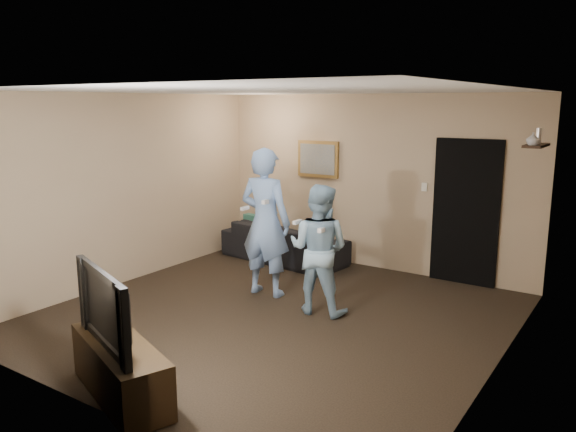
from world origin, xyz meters
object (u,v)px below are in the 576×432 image
Objects in this scene: television at (116,306)px; wii_player_right at (319,249)px; wii_player_left at (265,222)px; sofa at (284,242)px; tv_console at (121,369)px.

wii_player_right is (0.37, 2.66, -0.04)m from television.
sofa is at bearing 115.56° from wii_player_left.
tv_console is at bearing -79.44° from wii_player_left.
tv_console is 0.86× the size of wii_player_right.
wii_player_left is 0.94m from wii_player_right.
sofa reaches higher than tv_console.
wii_player_right is at bearing 102.83° from television.
wii_player_left is at bearing 169.09° from wii_player_right.
wii_player_right is at bearing 102.83° from tv_console.
television is 0.74× the size of wii_player_right.
sofa is at bearing 126.73° from tv_console.
sofa is 1.74m from wii_player_left.
tv_console is 2.97m from wii_player_left.
wii_player_left is (-0.53, 2.83, 0.71)m from tv_console.
television reaches higher than tv_console.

